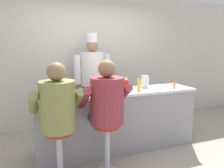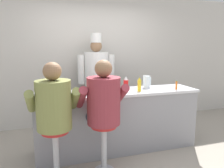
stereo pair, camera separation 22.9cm
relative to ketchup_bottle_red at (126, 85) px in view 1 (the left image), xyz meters
name	(u,v)px [view 1 (the left image)]	position (x,y,z in m)	size (l,w,h in m)	color
ground_plane	(125,157)	(-0.08, -0.18, -1.07)	(20.00, 20.00, 0.00)	#9E9384
wall_back	(92,60)	(-0.08, 1.52, 0.28)	(10.00, 0.06, 2.70)	beige
diner_counter	(117,120)	(-0.08, 0.12, -0.59)	(2.56, 0.61, 0.95)	gray
ketchup_bottle_red	(126,85)	(0.00, 0.00, 0.00)	(0.07, 0.07, 0.24)	red
mustard_bottle_yellow	(139,84)	(0.22, 0.00, -0.01)	(0.06, 0.06, 0.22)	yellow
hot_sauce_bottle_orange	(174,84)	(0.85, -0.04, -0.04)	(0.03, 0.03, 0.14)	orange
water_pitcher_clear	(145,81)	(0.45, 0.23, -0.01)	(0.14, 0.12, 0.20)	silver
breakfast_plate	(100,92)	(-0.38, 0.11, -0.10)	(0.25, 0.25, 0.05)	white
cereal_bowl	(80,92)	(-0.67, 0.13, -0.09)	(0.14, 0.14, 0.05)	#B24C47
coffee_mug_tan	(67,93)	(-0.89, 0.00, -0.06)	(0.12, 0.08, 0.10)	beige
diner_seated_olive	(57,109)	(-1.07, -0.41, -0.15)	(0.63, 0.62, 1.47)	#B2B5BA
diner_seated_maroon	(106,103)	(-0.47, -0.41, -0.14)	(0.64, 0.63, 1.48)	#B2B5BA
cook_in_whites_near	(93,77)	(-0.18, 1.17, -0.03)	(0.74, 0.47, 1.89)	#232328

